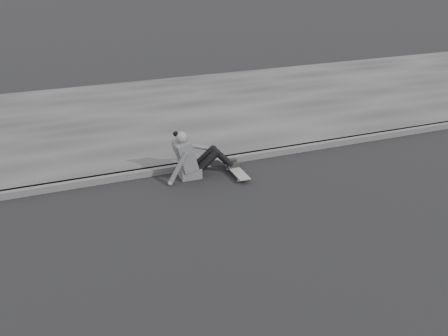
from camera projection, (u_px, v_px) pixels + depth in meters
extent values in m
plane|color=black|center=(270.00, 235.00, 7.07)|extent=(80.00, 80.00, 0.00)
cube|color=#545454|center=(209.00, 162.00, 9.23)|extent=(24.00, 0.16, 0.12)
cube|color=#3D3D3D|center=(166.00, 114.00, 11.79)|extent=(24.00, 6.00, 0.12)
cylinder|color=gray|center=(239.00, 180.00, 8.62)|extent=(0.03, 0.05, 0.05)
cylinder|color=gray|center=(247.00, 179.00, 8.67)|extent=(0.03, 0.05, 0.05)
cylinder|color=gray|center=(228.00, 169.00, 9.06)|extent=(0.03, 0.05, 0.05)
cylinder|color=gray|center=(235.00, 167.00, 9.11)|extent=(0.03, 0.05, 0.05)
cube|color=#2C2C2F|center=(243.00, 178.00, 8.64)|extent=(0.16, 0.04, 0.03)
cube|color=#2C2C2F|center=(231.00, 167.00, 9.08)|extent=(0.16, 0.04, 0.03)
cube|color=gray|center=(237.00, 171.00, 8.85)|extent=(0.20, 0.78, 0.02)
cube|color=#58585A|center=(190.00, 172.00, 8.79)|extent=(0.36, 0.34, 0.18)
cube|color=#58585A|center=(185.00, 155.00, 8.62)|extent=(0.37, 0.40, 0.57)
cube|color=#58585A|center=(178.00, 149.00, 8.53)|extent=(0.14, 0.30, 0.20)
cylinder|color=gray|center=(182.00, 142.00, 8.51)|extent=(0.09, 0.09, 0.08)
sphere|color=gray|center=(181.00, 137.00, 8.47)|extent=(0.20, 0.20, 0.20)
sphere|color=black|center=(176.00, 134.00, 8.42)|extent=(0.09, 0.09, 0.09)
cylinder|color=black|center=(208.00, 161.00, 8.73)|extent=(0.43, 0.13, 0.39)
cylinder|color=black|center=(205.00, 157.00, 8.89)|extent=(0.43, 0.13, 0.39)
cylinder|color=black|center=(224.00, 159.00, 8.84)|extent=(0.35, 0.11, 0.36)
cylinder|color=black|center=(220.00, 155.00, 8.99)|extent=(0.35, 0.11, 0.36)
sphere|color=black|center=(217.00, 153.00, 8.73)|extent=(0.13, 0.13, 0.13)
sphere|color=black|center=(213.00, 149.00, 8.89)|extent=(0.13, 0.13, 0.13)
cube|color=black|center=(233.00, 165.00, 8.96)|extent=(0.24, 0.08, 0.07)
cube|color=black|center=(230.00, 162.00, 9.12)|extent=(0.24, 0.08, 0.07)
cylinder|color=#58585A|center=(178.00, 169.00, 8.44)|extent=(0.38, 0.08, 0.58)
sphere|color=gray|center=(170.00, 183.00, 8.48)|extent=(0.08, 0.08, 0.08)
cylinder|color=#58585A|center=(195.00, 146.00, 8.81)|extent=(0.48, 0.08, 0.21)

